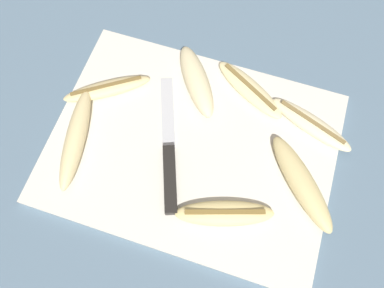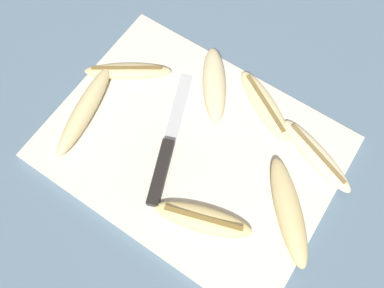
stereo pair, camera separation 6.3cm
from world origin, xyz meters
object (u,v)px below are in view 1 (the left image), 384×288
Objects in this scene: knife at (170,166)px; banana_cream_curved at (196,81)px; banana_golden_short at (224,213)px; banana_spotted_left at (302,183)px; banana_pale_long at (311,124)px; banana_soft_right at (250,89)px; banana_ripe_center at (76,138)px; banana_mellow_near at (107,89)px.

banana_cream_curved is (-0.01, 0.16, 0.01)m from knife.
banana_golden_short is 1.09× the size of banana_cream_curved.
knife is at bearing -88.08° from banana_cream_curved.
banana_golden_short is 0.14m from banana_spotted_left.
banana_pale_long reaches higher than knife.
banana_soft_right is at bearing 163.80° from banana_pale_long.
banana_golden_short is at bearing -61.64° from banana_cream_curved.
banana_ripe_center is at bearing -133.86° from banana_cream_curved.
knife is 1.61× the size of banana_mellow_near.
banana_pale_long is (0.21, 0.15, 0.00)m from knife.
banana_ripe_center is at bearing 170.89° from banana_golden_short.
knife is at bearing 156.28° from banana_golden_short.
banana_cream_curved is at bearing 70.67° from knife.
banana_mellow_near is 0.38m from banana_spotted_left.
banana_soft_right is 0.97× the size of banana_spotted_left.
banana_golden_short is at bearing -29.79° from banana_mellow_near.
banana_mellow_near is at bearing -162.16° from banana_soft_right.
banana_pale_long is 0.41m from banana_ripe_center.
banana_golden_short is at bearing -117.11° from banana_pale_long.
banana_mellow_near is at bearing -157.87° from banana_cream_curved.
banana_spotted_left is at bearing -87.48° from banana_pale_long.
banana_golden_short is 1.08× the size of banana_mellow_near.
banana_golden_short and banana_mellow_near have the same top height.
banana_mellow_near is 0.11m from banana_ripe_center.
banana_soft_right is 0.32m from banana_ripe_center.
banana_pale_long is at bearing 92.52° from banana_spotted_left.
banana_mellow_near is at bearing 83.81° from banana_ripe_center.
banana_spotted_left reaches higher than knife.
banana_mellow_near reaches higher than knife.
banana_ripe_center is at bearing -144.09° from banana_soft_right.
banana_pale_long is 0.22m from banana_cream_curved.
banana_soft_right is 0.10m from banana_cream_curved.
knife is 1.59× the size of banana_soft_right.
banana_pale_long is at bearing 6.92° from banana_mellow_near.
banana_spotted_left is (0.12, -0.15, 0.01)m from banana_soft_right.
banana_soft_right is 0.19m from banana_spotted_left.
banana_ripe_center is (-0.26, -0.19, 0.01)m from banana_soft_right.
banana_cream_curved is (0.16, 0.17, 0.00)m from banana_ripe_center.
banana_pale_long is 0.37m from banana_mellow_near.
banana_ripe_center is at bearing -173.89° from banana_spotted_left.
banana_soft_right is 0.81× the size of banana_ripe_center.
banana_soft_right is 0.23m from banana_golden_short.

